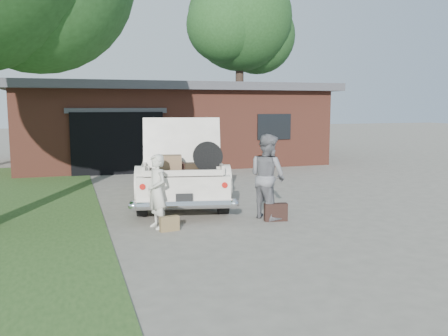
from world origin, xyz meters
name	(u,v)px	position (x,y,z in m)	size (l,w,h in m)	color
ground	(233,224)	(0.00, 0.00, 0.00)	(90.00, 90.00, 0.00)	gray
house	(167,123)	(0.98, 11.47, 1.67)	(12.80, 7.80, 3.30)	brown
tree_right	(241,24)	(6.01, 15.79, 6.77)	(6.46, 5.62, 9.89)	#38281E
sedan	(181,170)	(-0.44, 2.85, 0.77)	(3.03, 5.57, 2.16)	white
woman_left	(157,191)	(-1.53, 0.22, 0.74)	(0.54, 0.36, 1.48)	beige
woman_right	(268,176)	(0.90, 0.31, 0.92)	(0.89, 0.69, 1.83)	slate
suitcase_left	(169,224)	(-1.35, -0.09, 0.15)	(0.38, 0.12, 0.29)	olive
suitcase_right	(276,212)	(0.96, 0.00, 0.19)	(0.49, 0.16, 0.38)	black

